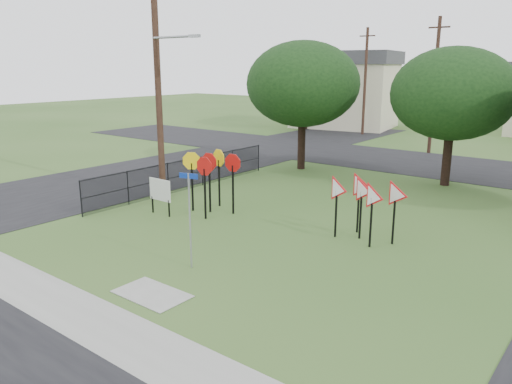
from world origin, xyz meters
TOP-DOWN VIEW (x-y plane):
  - ground at (0.00, 0.00)m, footprint 140.00×140.00m
  - sidewalk at (0.00, -4.20)m, footprint 30.00×1.60m
  - planting_strip at (0.00, -5.40)m, footprint 30.00×0.80m
  - street_left at (-12.00, 10.00)m, footprint 8.00×50.00m
  - street_far at (0.00, 20.00)m, footprint 60.00×8.00m
  - curb_pad at (0.00, -2.40)m, footprint 2.00×1.20m
  - street_name_sign at (-0.48, -0.45)m, footprint 0.58×0.18m
  - stop_sign_cluster at (-3.97, 4.21)m, footprint 2.32×1.86m
  - yield_sign_cluster at (2.43, 4.95)m, footprint 2.82×1.43m
  - info_board at (-5.36, 2.66)m, footprint 1.18×0.05m
  - utility_pole_main at (-7.24, 4.50)m, footprint 3.55×0.33m
  - far_pole_a at (-2.00, 24.00)m, footprint 1.40×0.24m
  - far_pole_c at (-10.00, 30.00)m, footprint 1.40×0.24m
  - fence_run at (-7.60, 6.25)m, footprint 0.05×11.55m
  - house_left at (-14.00, 34.00)m, footprint 10.58×8.88m
  - tree_near_left at (-6.00, 14.00)m, footprint 6.40×6.40m
  - tree_near_mid at (2.00, 15.00)m, footprint 6.00×6.00m
  - tree_far_left at (-16.00, 30.00)m, footprint 6.80×6.80m

SIDE VIEW (x-z plane):
  - ground at x=0.00m, z-range 0.00..0.00m
  - planting_strip at x=0.00m, z-range 0.00..0.02m
  - sidewalk at x=0.00m, z-range 0.00..0.02m
  - street_left at x=-12.00m, z-range 0.00..0.02m
  - street_far at x=0.00m, z-range 0.00..0.02m
  - curb_pad at x=0.00m, z-range 0.00..0.02m
  - fence_run at x=-7.60m, z-range 0.03..1.53m
  - info_board at x=-5.36m, z-range 0.24..1.72m
  - yield_sign_cluster at x=2.43m, z-range 0.53..2.76m
  - street_name_sign at x=-0.48m, z-range 0.22..3.10m
  - stop_sign_cluster at x=-3.97m, z-range 0.60..3.09m
  - house_left at x=-14.00m, z-range 0.05..7.25m
  - tree_near_mid at x=2.00m, z-range 1.14..7.94m
  - far_pole_a at x=-2.00m, z-range 0.10..9.10m
  - far_pole_c at x=-10.00m, z-range 0.10..9.10m
  - tree_near_left at x=-6.00m, z-range 1.22..8.49m
  - tree_far_left at x=-16.00m, z-range 1.31..9.04m
  - utility_pole_main at x=-7.24m, z-range 0.21..10.21m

